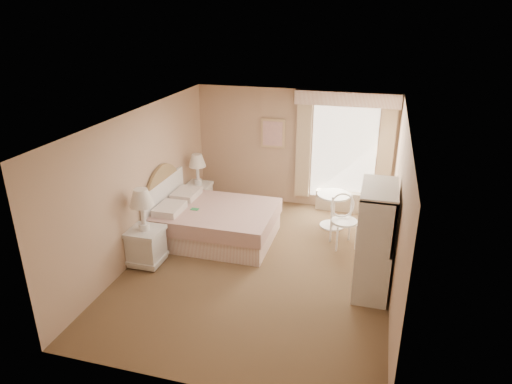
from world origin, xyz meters
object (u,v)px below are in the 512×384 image
(bed, at_px, (211,221))
(nightstand_near, at_px, (145,237))
(nightstand_far, at_px, (199,189))
(cafe_chair, at_px, (343,216))
(round_table, at_px, (333,205))
(armoire, at_px, (374,249))

(bed, distance_m, nightstand_near, 1.37)
(nightstand_far, relative_size, cafe_chair, 1.27)
(round_table, bearing_deg, armoire, -67.92)
(nightstand_far, bearing_deg, nightstand_near, -90.00)
(nightstand_near, xyz_separation_m, nightstand_far, (-0.00, 2.31, -0.04))
(nightstand_far, height_order, cafe_chair, nightstand_far)
(cafe_chair, bearing_deg, armoire, -91.59)
(nightstand_near, relative_size, nightstand_far, 1.10)
(cafe_chair, bearing_deg, nightstand_far, 141.82)
(nightstand_near, height_order, armoire, armoire)
(armoire, bearing_deg, nightstand_near, -176.17)
(bed, distance_m, round_table, 2.39)
(nightstand_near, distance_m, nightstand_far, 2.31)
(bed, relative_size, armoire, 1.27)
(bed, distance_m, nightstand_far, 1.37)
(cafe_chair, relative_size, armoire, 0.57)
(nightstand_near, bearing_deg, nightstand_far, 90.00)
(armoire, bearing_deg, round_table, 112.08)
(round_table, bearing_deg, cafe_chair, -69.93)
(bed, xyz_separation_m, armoire, (2.93, -0.91, 0.35))
(bed, bearing_deg, nightstand_far, 121.80)
(round_table, xyz_separation_m, armoire, (0.82, -2.02, 0.24))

